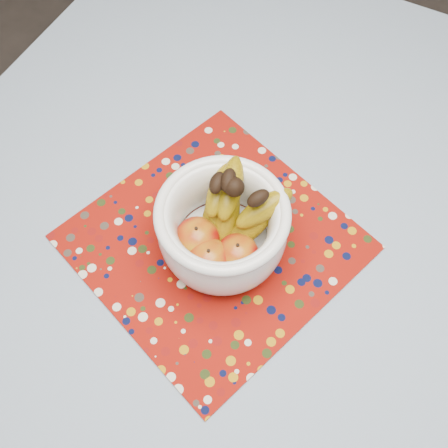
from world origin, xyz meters
name	(u,v)px	position (x,y,z in m)	size (l,w,h in m)	color
table	(284,265)	(0.00, 0.00, 0.67)	(1.20, 1.20, 0.75)	brown
tablecloth	(288,245)	(0.00, 0.00, 0.76)	(1.32, 1.32, 0.01)	slate
placemat	(214,242)	(-0.11, -0.06, 0.76)	(0.40, 0.40, 0.00)	maroon
fruit_bowl	(226,223)	(-0.09, -0.05, 0.84)	(0.22, 0.21, 0.16)	white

